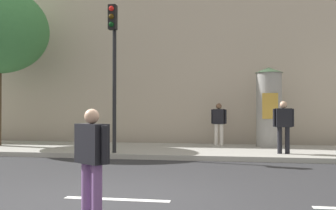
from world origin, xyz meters
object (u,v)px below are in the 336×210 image
pedestrian_tallest (92,154)px  poster_column (269,106)px  pedestrian_in_red_top (219,121)px  pedestrian_near_pole (283,122)px  traffic_light (113,54)px

pedestrian_tallest → poster_column: bearing=71.3°
poster_column → pedestrian_tallest: poster_column is taller
pedestrian_in_red_top → pedestrian_near_pole: 3.18m
poster_column → pedestrian_in_red_top: poster_column is taller
pedestrian_tallest → pedestrian_near_pole: 7.91m
traffic_light → pedestrian_tallest: 7.03m
poster_column → pedestrian_tallest: size_ratio=1.90×
traffic_light → pedestrian_near_pole: bearing=8.2°
poster_column → pedestrian_near_pole: (0.23, -2.17, -0.50)m
traffic_light → poster_column: size_ratio=1.59×
poster_column → pedestrian_in_red_top: bearing=171.4°
traffic_light → pedestrian_near_pole: 5.59m
traffic_light → poster_column: 5.91m
poster_column → pedestrian_near_pole: size_ratio=1.79×
traffic_light → pedestrian_near_pole: size_ratio=2.85×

